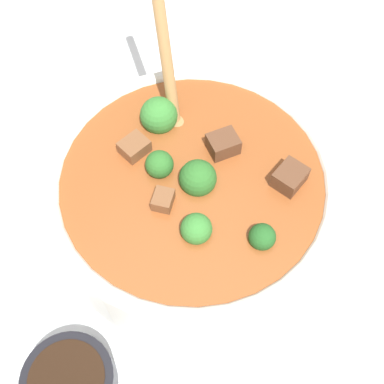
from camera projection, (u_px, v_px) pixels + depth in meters
ground_plane at (192, 219)px, 0.55m from camera, size 4.00×4.00×0.00m
stew_bowl at (192, 195)px, 0.50m from camera, size 0.30×0.29×0.28m
condiment_bowl at (70, 381)px, 0.44m from camera, size 0.08×0.08×0.03m
empty_plate at (44, 81)px, 0.64m from camera, size 0.18×0.18×0.02m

